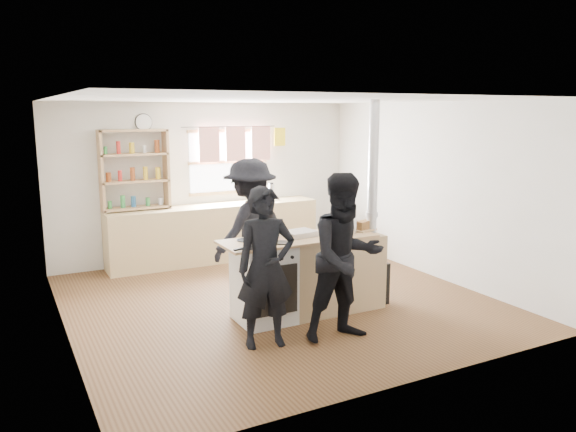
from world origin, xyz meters
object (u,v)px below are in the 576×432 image
object	(u,v)px
thermos	(271,192)
skillet_greens	(259,244)
cooking_island	(309,275)
stockpot_counter	(346,225)
roast_tray	(300,233)
person_near_right	(346,258)
person_near_left	(266,268)
flue_heater	(371,252)
stockpot_stove	(264,230)
bread_board	(364,226)
person_far	(250,228)

from	to	relation	value
thermos	skillet_greens	xyz separation A→B (m)	(-1.60, -2.97, -0.08)
cooking_island	stockpot_counter	world-z (taller)	stockpot_counter
cooking_island	roast_tray	bearing A→B (deg)	144.00
roast_tray	person_near_right	size ratio (longest dim) A/B	0.22
stockpot_counter	thermos	bearing A→B (deg)	82.54
thermos	person_near_left	distance (m)	3.80
flue_heater	person_near_left	size ratio (longest dim) A/B	1.52
stockpot_stove	flue_heater	distance (m)	1.42
flue_heater	cooking_island	bearing A→B (deg)	177.47
stockpot_counter	flue_heater	size ratio (longest dim) A/B	0.11
cooking_island	roast_tray	distance (m)	0.51
stockpot_stove	bread_board	world-z (taller)	stockpot_stove
skillet_greens	person_far	size ratio (longest dim) A/B	0.23
stockpot_stove	bread_board	size ratio (longest dim) A/B	0.73
roast_tray	person_near_right	world-z (taller)	person_near_right
cooking_island	bread_board	xyz separation A→B (m)	(0.75, -0.03, 0.51)
thermos	bread_board	world-z (taller)	thermos
bread_board	person_near_right	bearing A→B (deg)	-134.36
person_far	roast_tray	bearing A→B (deg)	84.37
bread_board	skillet_greens	bearing A→B (deg)	-173.29
person_near_right	person_far	distance (m)	1.77
skillet_greens	person_near_right	world-z (taller)	person_near_right
person_near_right	person_far	size ratio (longest dim) A/B	0.98
stockpot_stove	flue_heater	size ratio (longest dim) A/B	0.10
skillet_greens	person_near_left	xyz separation A→B (m)	(-0.11, -0.42, -0.14)
stockpot_counter	person_near_right	world-z (taller)	person_near_right
thermos	stockpot_stove	size ratio (longest dim) A/B	1.16
roast_tray	person_far	distance (m)	0.87
skillet_greens	stockpot_stove	distance (m)	0.47
cooking_island	person_near_left	xyz separation A→B (m)	(-0.86, -0.62, 0.35)
skillet_greens	bread_board	bearing A→B (deg)	6.71
flue_heater	person_far	xyz separation A→B (m)	(-1.21, 0.93, 0.25)
cooking_island	person_near_left	bearing A→B (deg)	-144.23
person_near_left	stockpot_stove	bearing A→B (deg)	75.15
thermos	person_near_right	distance (m)	3.73
roast_tray	bread_board	bearing A→B (deg)	-6.53
roast_tray	flue_heater	xyz separation A→B (m)	(0.95, -0.11, -0.32)
stockpot_counter	person_near_left	size ratio (longest dim) A/B	0.16
thermos	person_far	distance (m)	2.24
thermos	flue_heater	world-z (taller)	flue_heater
skillet_greens	person_near_left	distance (m)	0.45
thermos	person_near_right	world-z (taller)	person_near_right
stockpot_stove	person_near_right	bearing A→B (deg)	-66.95
person_far	flue_heater	bearing A→B (deg)	119.12
thermos	stockpot_stove	xyz separation A→B (m)	(-1.35, -2.58, -0.02)
skillet_greens	person_far	distance (m)	1.17
thermos	bread_board	size ratio (longest dim) A/B	0.85
roast_tray	bread_board	size ratio (longest dim) A/B	1.17
roast_tray	person_near_right	xyz separation A→B (m)	(0.04, -0.91, -0.09)
thermos	person_near_left	xyz separation A→B (m)	(-1.71, -3.39, -0.22)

